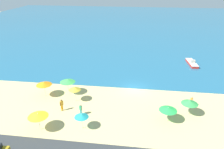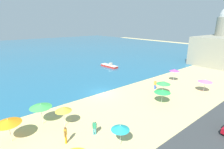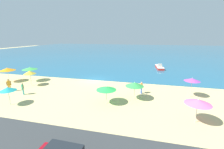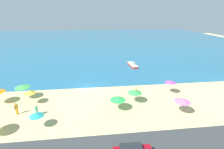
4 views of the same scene
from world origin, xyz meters
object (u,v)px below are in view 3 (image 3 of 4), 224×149
at_px(beach_umbrella_7, 8,89).
at_px(skiff_nearshore, 159,67).
at_px(beach_umbrella_1, 30,72).
at_px(bather_1, 23,88).
at_px(beach_umbrella_0, 30,68).
at_px(beach_umbrella_5, 7,69).
at_px(beach_umbrella_6, 106,88).
at_px(beach_umbrella_3, 135,84).
at_px(bather_0, 9,84).
at_px(beach_umbrella_2, 192,80).
at_px(beach_umbrella_4, 198,102).
at_px(bather_2, 141,87).

distance_m(beach_umbrella_7, skiff_nearshore, 30.19).
bearing_deg(beach_umbrella_1, bather_1, -62.69).
bearing_deg(beach_umbrella_7, beach_umbrella_0, 118.08).
height_order(beach_umbrella_5, beach_umbrella_6, beach_umbrella_5).
xyz_separation_m(beach_umbrella_3, beach_umbrella_6, (-3.03, -1.96, -0.09)).
xyz_separation_m(beach_umbrella_7, bather_1, (-0.94, 2.91, -1.00)).
bearing_deg(beach_umbrella_0, beach_umbrella_3, -10.83).
bearing_deg(beach_umbrella_7, bather_0, 137.46).
bearing_deg(beach_umbrella_2, beach_umbrella_1, -177.61).
bearing_deg(beach_umbrella_4, beach_umbrella_0, 162.92).
bearing_deg(beach_umbrella_3, beach_umbrella_4, -33.52).
relative_size(beach_umbrella_6, bather_1, 1.42).
height_order(beach_umbrella_2, bather_0, beach_umbrella_2).
xyz_separation_m(beach_umbrella_1, beach_umbrella_3, (16.34, -1.43, -0.20)).
bearing_deg(beach_umbrella_1, beach_umbrella_5, 170.50).
xyz_separation_m(beach_umbrella_6, bather_2, (3.79, 4.08, -0.93)).
bearing_deg(bather_2, bather_0, -169.15).
bearing_deg(beach_umbrella_0, beach_umbrella_5, -161.21).
xyz_separation_m(bather_0, bather_1, (2.90, -0.61, -0.10)).
bearing_deg(beach_umbrella_7, bather_2, 25.99).
bearing_deg(skiff_nearshore, beach_umbrella_0, -144.47).
relative_size(beach_umbrella_4, skiff_nearshore, 0.41).
relative_size(beach_umbrella_0, skiff_nearshore, 0.45).
xyz_separation_m(beach_umbrella_0, beach_umbrella_1, (1.76, -2.03, -0.12)).
bearing_deg(beach_umbrella_5, bather_1, -31.66).
bearing_deg(beach_umbrella_4, bather_2, 130.46).
xyz_separation_m(bather_0, skiff_nearshore, (21.69, 20.77, -0.64)).
xyz_separation_m(beach_umbrella_6, beach_umbrella_7, (-10.60, -2.94, 0.05)).
relative_size(bather_0, skiff_nearshore, 0.32).
bearing_deg(beach_umbrella_3, skiff_nearshore, 77.71).
xyz_separation_m(beach_umbrella_1, bather_1, (1.76, -3.41, -1.24)).
relative_size(beach_umbrella_2, beach_umbrella_7, 1.17).
relative_size(beach_umbrella_2, beach_umbrella_4, 1.12).
bearing_deg(beach_umbrella_4, bather_0, 173.82).
bearing_deg(bather_0, beach_umbrella_0, 97.32).
xyz_separation_m(beach_umbrella_0, beach_umbrella_6, (15.06, -5.42, -0.41)).
bearing_deg(beach_umbrella_0, beach_umbrella_1, -49.18).
xyz_separation_m(bather_1, skiff_nearshore, (18.80, 21.38, -0.54)).
height_order(beach_umbrella_5, bather_2, beach_umbrella_5).
relative_size(beach_umbrella_5, beach_umbrella_7, 1.13).
distance_m(beach_umbrella_0, beach_umbrella_5, 3.62).
xyz_separation_m(beach_umbrella_2, bather_1, (-21.53, -4.39, -1.41)).
height_order(beach_umbrella_5, beach_umbrella_7, beach_umbrella_5).
distance_m(beach_umbrella_1, beach_umbrella_2, 23.31).
height_order(beach_umbrella_2, beach_umbrella_5, beach_umbrella_2).
height_order(beach_umbrella_0, beach_umbrella_7, beach_umbrella_0).
relative_size(beach_umbrella_1, beach_umbrella_5, 1.00).
height_order(beach_umbrella_1, bather_1, beach_umbrella_1).
bearing_deg(beach_umbrella_6, beach_umbrella_2, 23.57).
bearing_deg(beach_umbrella_3, beach_umbrella_1, 175.01).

